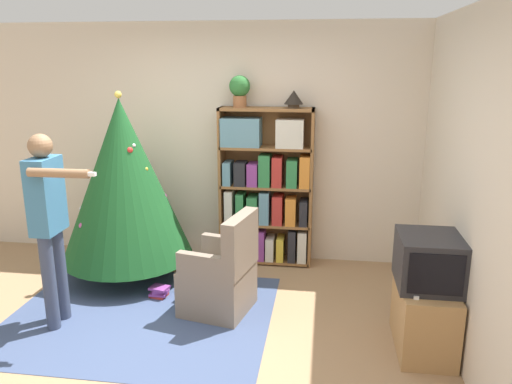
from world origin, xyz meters
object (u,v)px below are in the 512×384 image
Objects in this scene: bookshelf at (265,189)px; television at (429,261)px; christmas_tree at (124,180)px; armchair at (221,277)px; potted_plant at (240,89)px; standing_person at (49,215)px; table_lamp at (294,98)px.

television is at bearing -47.27° from bookshelf.
christmas_tree is at bearing -157.46° from bookshelf.
potted_plant is at bearing -166.18° from armchair.
standing_person is at bearing -134.61° from bookshelf.
bookshelf is at bearing -1.10° from potted_plant.
bookshelf is 1.32m from armchair.
bookshelf is 2.12m from television.
potted_plant reaches higher than bookshelf.
standing_person is at bearing -179.17° from television.
armchair is at bearing 167.51° from television.
table_lamp is at bearing 129.80° from standing_person.
television is 3.03m from standing_person.
armchair is 0.56× the size of standing_person.
television is 2.59× the size of table_lamp.
table_lamp is at bearing 1.04° from bookshelf.
potted_plant reaches higher than table_lamp.
television is 0.56× the size of armchair.
christmas_tree reaches higher than standing_person.
armchair is 4.60× the size of table_lamp.
table_lamp reaches higher than standing_person.
television is at bearing -42.38° from potted_plant.
standing_person is 4.99× the size of potted_plant.
television is (1.44, -1.56, -0.11)m from bookshelf.
armchair is (-0.24, -1.19, -0.53)m from bookshelf.
potted_plant reaches higher than christmas_tree.
bookshelf is at bearing 134.51° from standing_person.
standing_person is at bearing -101.83° from christmas_tree.
bookshelf reaches higher than television.
potted_plant is at bearing 137.62° from television.
bookshelf is 3.32× the size of television.
christmas_tree is at bearing -160.94° from table_lamp.
armchair is at bearing -114.18° from table_lamp.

